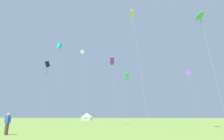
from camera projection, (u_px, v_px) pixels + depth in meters
kite_cyan_box at (59, 46)px, 74.61m from camera, size 2.26×1.63×30.61m
kite_purple_box at (112, 61)px, 37.51m from camera, size 1.38×1.84×13.41m
kite_purple_diamond at (189, 74)px, 62.53m from camera, size 2.79×2.71×16.71m
kite_green_box at (127, 76)px, 61.41m from camera, size 1.79×3.14×15.84m
kite_black_box at (47, 64)px, 56.11m from camera, size 1.61×2.66×17.92m
kite_white_diamond at (82, 54)px, 62.07m from camera, size 3.11×1.74×23.58m
kite_green_parafoil at (200, 16)px, 24.43m from camera, size 0.94×3.50×14.73m
kite_yellow_diamond at (132, 16)px, 39.25m from camera, size 2.70×2.45×23.83m
person_spectator at (7, 124)px, 15.04m from camera, size 0.57×0.34×1.73m
festival_tent_right at (87, 116)px, 76.83m from camera, size 4.40×4.40×2.86m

